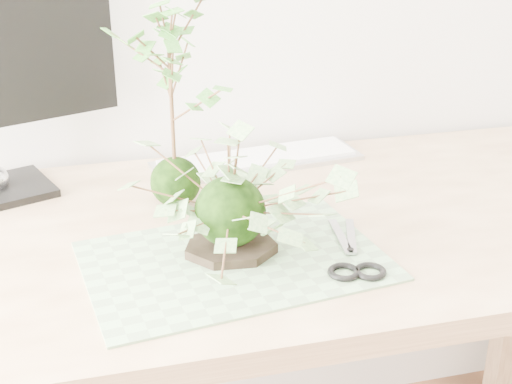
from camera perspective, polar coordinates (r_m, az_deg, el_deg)
desk at (r=1.27m, az=0.81°, el=-5.97°), size 1.60×0.70×0.74m
cutting_mat at (r=1.10m, az=-1.70°, el=-5.51°), size 0.49×0.36×0.00m
stone_dish at (r=1.12m, az=-2.03°, el=-4.47°), size 0.16×0.16×0.01m
ivy_kokedama at (r=1.07m, az=-2.12°, el=0.94°), size 0.37×0.37×0.22m
maple_kokedama at (r=1.21m, az=-6.94°, el=10.38°), size 0.20×0.20×0.38m
keyboard at (r=1.48m, az=0.10°, el=2.60°), size 0.45×0.18×0.02m
scissors at (r=1.10m, az=8.19°, el=-5.64°), size 0.10×0.20×0.01m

